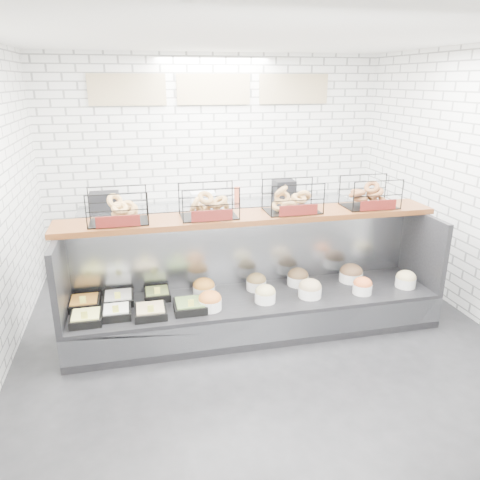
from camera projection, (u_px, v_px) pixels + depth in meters
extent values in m
plane|color=black|center=(262.00, 342.00, 4.94)|extent=(5.50, 5.50, 0.00)
cube|color=white|center=(215.00, 159.00, 6.99)|extent=(5.00, 0.02, 3.00)
cube|color=white|center=(268.00, 33.00, 3.97)|extent=(5.00, 5.50, 0.02)
cube|color=beige|center=(127.00, 90.00, 6.39)|extent=(1.05, 0.03, 0.42)
cube|color=beige|center=(214.00, 89.00, 6.64)|extent=(1.05, 0.03, 0.42)
cube|color=beige|center=(294.00, 89.00, 6.90)|extent=(1.05, 0.03, 0.42)
cube|color=black|center=(255.00, 312.00, 5.15)|extent=(4.00, 0.90, 0.40)
cube|color=#93969B|center=(266.00, 330.00, 4.75)|extent=(4.00, 0.03, 0.28)
cube|color=#93969B|center=(247.00, 249.00, 5.34)|extent=(4.00, 0.08, 0.80)
cube|color=black|center=(60.00, 278.00, 4.54)|extent=(0.06, 0.90, 0.80)
cube|color=black|center=(421.00, 247.00, 5.38)|extent=(0.06, 0.90, 0.80)
cube|color=black|center=(86.00, 319.00, 4.51)|extent=(0.30, 0.30, 0.08)
cube|color=#EFEB7A|center=(86.00, 315.00, 4.50)|extent=(0.26, 0.26, 0.04)
cube|color=#F9F756|center=(84.00, 315.00, 4.39)|extent=(0.06, 0.01, 0.08)
cube|color=black|center=(85.00, 303.00, 4.82)|extent=(0.31, 0.31, 0.08)
cube|color=orange|center=(84.00, 300.00, 4.81)|extent=(0.26, 0.26, 0.04)
cube|color=#F9F756|center=(83.00, 300.00, 4.70)|extent=(0.06, 0.01, 0.08)
cube|color=black|center=(117.00, 313.00, 4.62)|extent=(0.28, 0.28, 0.08)
cube|color=white|center=(116.00, 310.00, 4.61)|extent=(0.24, 0.24, 0.04)
cube|color=#F9F756|center=(116.00, 309.00, 4.51)|extent=(0.06, 0.01, 0.08)
cube|color=black|center=(118.00, 299.00, 4.92)|extent=(0.32, 0.32, 0.08)
cube|color=silver|center=(118.00, 296.00, 4.91)|extent=(0.27, 0.27, 0.04)
cube|color=#F9F756|center=(118.00, 296.00, 4.79)|extent=(0.06, 0.01, 0.08)
cube|color=black|center=(151.00, 312.00, 4.64)|extent=(0.31, 0.31, 0.08)
cube|color=tan|center=(150.00, 309.00, 4.63)|extent=(0.27, 0.27, 0.04)
cube|color=#F9F756|center=(151.00, 309.00, 4.51)|extent=(0.06, 0.01, 0.08)
cube|color=black|center=(157.00, 295.00, 5.02)|extent=(0.28, 0.28, 0.08)
cube|color=olive|center=(157.00, 292.00, 5.01)|extent=(0.23, 0.23, 0.04)
cube|color=#F9F756|center=(157.00, 291.00, 4.90)|extent=(0.06, 0.01, 0.08)
cube|color=black|center=(190.00, 306.00, 4.76)|extent=(0.32, 0.32, 0.08)
cube|color=olive|center=(190.00, 303.00, 4.75)|extent=(0.28, 0.28, 0.04)
cube|color=#F9F756|center=(191.00, 303.00, 4.62)|extent=(0.06, 0.01, 0.08)
cylinder|color=white|center=(210.00, 304.00, 4.77)|extent=(0.24, 0.24, 0.11)
ellipsoid|color=#C56A29|center=(210.00, 299.00, 4.76)|extent=(0.24, 0.24, 0.17)
cylinder|color=white|center=(204.00, 291.00, 5.08)|extent=(0.24, 0.24, 0.11)
ellipsoid|color=#BF7628|center=(204.00, 285.00, 5.06)|extent=(0.24, 0.24, 0.17)
cylinder|color=white|center=(265.00, 297.00, 4.93)|extent=(0.22, 0.22, 0.11)
ellipsoid|color=tan|center=(265.00, 292.00, 4.91)|extent=(0.22, 0.22, 0.15)
cylinder|color=white|center=(256.00, 285.00, 5.22)|extent=(0.22, 0.22, 0.11)
ellipsoid|color=brown|center=(256.00, 280.00, 5.21)|extent=(0.22, 0.22, 0.15)
cylinder|color=white|center=(310.00, 292.00, 5.05)|extent=(0.25, 0.25, 0.11)
ellipsoid|color=tan|center=(310.00, 287.00, 5.03)|extent=(0.25, 0.25, 0.17)
cylinder|color=white|center=(298.00, 280.00, 5.35)|extent=(0.24, 0.24, 0.11)
ellipsoid|color=brown|center=(298.00, 275.00, 5.33)|extent=(0.24, 0.24, 0.17)
cylinder|color=white|center=(362.00, 289.00, 5.13)|extent=(0.21, 0.21, 0.11)
ellipsoid|color=#D5612D|center=(363.00, 284.00, 5.11)|extent=(0.21, 0.21, 0.14)
cylinder|color=white|center=(351.00, 276.00, 5.45)|extent=(0.27, 0.27, 0.11)
ellipsoid|color=brown|center=(351.00, 272.00, 5.43)|extent=(0.26, 0.26, 0.18)
cylinder|color=white|center=(405.00, 282.00, 5.29)|extent=(0.23, 0.23, 0.11)
ellipsoid|color=#CCB87D|center=(406.00, 277.00, 5.27)|extent=(0.22, 0.22, 0.15)
cube|color=#4B2510|center=(251.00, 217.00, 5.02)|extent=(4.10, 0.50, 0.06)
cube|color=black|center=(118.00, 206.00, 4.66)|extent=(0.60, 0.38, 0.34)
cube|color=#55140F|center=(118.00, 221.00, 4.51)|extent=(0.42, 0.02, 0.11)
cube|color=black|center=(209.00, 201.00, 4.86)|extent=(0.60, 0.38, 0.34)
cube|color=#55140F|center=(212.00, 216.00, 4.71)|extent=(0.42, 0.02, 0.11)
cube|color=black|center=(293.00, 196.00, 5.06)|extent=(0.60, 0.38, 0.34)
cube|color=#55140F|center=(299.00, 210.00, 4.90)|extent=(0.42, 0.02, 0.11)
cube|color=black|center=(370.00, 192.00, 5.25)|extent=(0.60, 0.38, 0.34)
cube|color=#55140F|center=(378.00, 205.00, 5.10)|extent=(0.42, 0.02, 0.11)
cube|color=#93969B|center=(220.00, 233.00, 7.04)|extent=(4.00, 0.60, 0.90)
cube|color=black|center=(105.00, 201.00, 6.54)|extent=(0.40, 0.30, 0.24)
cube|color=silver|center=(203.00, 198.00, 6.85)|extent=(0.35, 0.28, 0.18)
cylinder|color=#BC4F2F|center=(237.00, 194.00, 6.96)|extent=(0.09, 0.09, 0.22)
cube|color=black|center=(284.00, 190.00, 7.08)|extent=(0.30, 0.30, 0.30)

